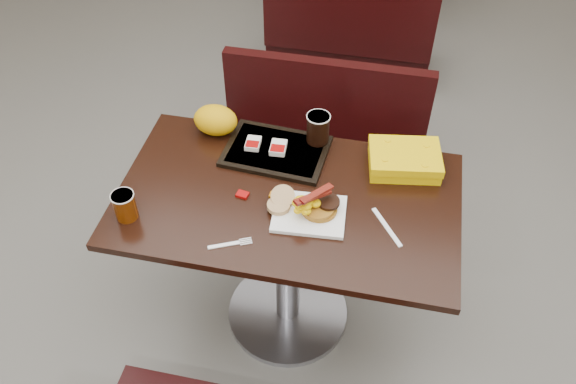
% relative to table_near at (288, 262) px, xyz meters
% --- Properties ---
extents(floor, '(6.00, 7.00, 0.01)m').
position_rel_table_near_xyz_m(floor, '(0.00, 0.00, -0.38)').
color(floor, slate).
rests_on(floor, ground).
extents(table_near, '(1.20, 0.70, 0.75)m').
position_rel_table_near_xyz_m(table_near, '(0.00, 0.00, 0.00)').
color(table_near, black).
rests_on(table_near, floor).
extents(bench_near_n, '(1.00, 0.46, 0.72)m').
position_rel_table_near_xyz_m(bench_near_n, '(0.00, 0.70, -0.02)').
color(bench_near_n, black).
rests_on(bench_near_n, floor).
extents(bench_far_s, '(1.00, 0.46, 0.72)m').
position_rel_table_near_xyz_m(bench_far_s, '(0.00, 1.90, -0.02)').
color(bench_far_s, black).
rests_on(bench_far_s, floor).
extents(platter, '(0.26, 0.21, 0.01)m').
position_rel_table_near_xyz_m(platter, '(0.09, -0.07, 0.38)').
color(platter, white).
rests_on(platter, table_near).
extents(pancake_stack, '(0.13, 0.13, 0.03)m').
position_rel_table_near_xyz_m(pancake_stack, '(0.12, -0.05, 0.40)').
color(pancake_stack, '#9E611A').
rests_on(pancake_stack, platter).
extents(sausage_patty, '(0.09, 0.09, 0.01)m').
position_rel_table_near_xyz_m(sausage_patty, '(0.15, -0.04, 0.42)').
color(sausage_patty, black).
rests_on(sausage_patty, pancake_stack).
extents(scrambled_eggs, '(0.10, 0.09, 0.05)m').
position_rel_table_near_xyz_m(scrambled_eggs, '(0.08, -0.07, 0.44)').
color(scrambled_eggs, '#FFE605').
rests_on(scrambled_eggs, pancake_stack).
extents(bacon_strips, '(0.14, 0.14, 0.01)m').
position_rel_table_near_xyz_m(bacon_strips, '(0.10, -0.07, 0.47)').
color(bacon_strips, '#420406').
rests_on(bacon_strips, scrambled_eggs).
extents(muffin_bottom, '(0.09, 0.09, 0.02)m').
position_rel_table_near_xyz_m(muffin_bottom, '(-0.02, -0.07, 0.40)').
color(muffin_bottom, tan).
rests_on(muffin_bottom, platter).
extents(muffin_top, '(0.10, 0.10, 0.05)m').
position_rel_table_near_xyz_m(muffin_top, '(-0.01, -0.04, 0.41)').
color(muffin_top, tan).
rests_on(muffin_top, platter).
extents(coffee_cup_near, '(0.08, 0.08, 0.10)m').
position_rel_table_near_xyz_m(coffee_cup_near, '(-0.51, -0.20, 0.43)').
color(coffee_cup_near, '#803104').
rests_on(coffee_cup_near, table_near).
extents(fork, '(0.14, 0.08, 0.00)m').
position_rel_table_near_xyz_m(fork, '(-0.16, -0.26, 0.38)').
color(fork, white).
rests_on(fork, table_near).
extents(knife, '(0.12, 0.16, 0.00)m').
position_rel_table_near_xyz_m(knife, '(0.35, -0.07, 0.38)').
color(knife, white).
rests_on(knife, table_near).
extents(condiment_syrup, '(0.04, 0.03, 0.01)m').
position_rel_table_near_xyz_m(condiment_syrup, '(-0.05, -0.01, 0.38)').
color(condiment_syrup, '#AD5E07').
rests_on(condiment_syrup, table_near).
extents(condiment_ketchup, '(0.05, 0.04, 0.01)m').
position_rel_table_near_xyz_m(condiment_ketchup, '(-0.16, -0.03, 0.38)').
color(condiment_ketchup, '#8C0504').
rests_on(condiment_ketchup, table_near).
extents(tray, '(0.40, 0.30, 0.02)m').
position_rel_table_near_xyz_m(tray, '(-0.09, 0.22, 0.38)').
color(tray, black).
rests_on(tray, table_near).
extents(hashbrown_sleeve_left, '(0.06, 0.08, 0.02)m').
position_rel_table_near_xyz_m(hashbrown_sleeve_left, '(-0.18, 0.22, 0.40)').
color(hashbrown_sleeve_left, silver).
rests_on(hashbrown_sleeve_left, tray).
extents(hashbrown_sleeve_right, '(0.06, 0.08, 0.02)m').
position_rel_table_near_xyz_m(hashbrown_sleeve_right, '(-0.08, 0.22, 0.40)').
color(hashbrown_sleeve_right, silver).
rests_on(hashbrown_sleeve_right, tray).
extents(coffee_cup_far, '(0.09, 0.09, 0.12)m').
position_rel_table_near_xyz_m(coffee_cup_far, '(0.05, 0.30, 0.45)').
color(coffee_cup_far, black).
rests_on(coffee_cup_far, tray).
extents(clamshell, '(0.28, 0.23, 0.07)m').
position_rel_table_near_xyz_m(clamshell, '(0.39, 0.24, 0.41)').
color(clamshell, '#E8B903').
rests_on(clamshell, table_near).
extents(paper_bag, '(0.19, 0.16, 0.12)m').
position_rel_table_near_xyz_m(paper_bag, '(-0.35, 0.29, 0.43)').
color(paper_bag, orange).
rests_on(paper_bag, table_near).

